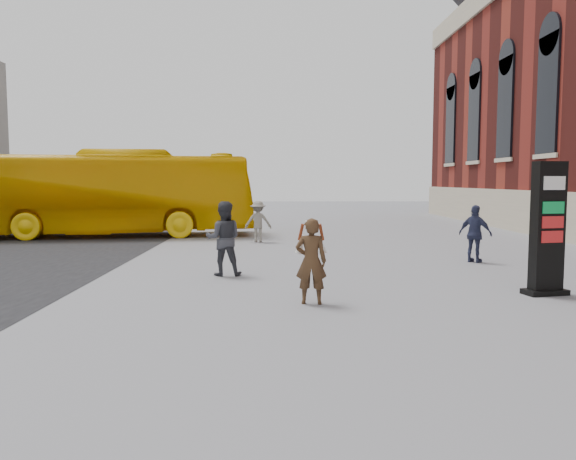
{
  "coord_description": "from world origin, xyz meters",
  "views": [
    {
      "loc": [
        -0.96,
        -9.61,
        2.2
      ],
      "look_at": [
        -0.73,
        1.27,
        1.24
      ],
      "focal_mm": 35.0,
      "sensor_mm": 36.0,
      "label": 1
    }
  ],
  "objects_px": {
    "pedestrian_a": "(224,238)",
    "bus": "(98,194)",
    "pedestrian_b": "(258,222)",
    "pedestrian_c": "(475,234)",
    "info_pylon": "(547,229)",
    "woman": "(311,260)"
  },
  "relations": [
    {
      "from": "woman",
      "to": "pedestrian_a",
      "type": "distance_m",
      "value": 3.57
    },
    {
      "from": "woman",
      "to": "pedestrian_c",
      "type": "distance_m",
      "value": 6.9
    },
    {
      "from": "pedestrian_b",
      "to": "pedestrian_c",
      "type": "bearing_deg",
      "value": 138.5
    },
    {
      "from": "pedestrian_b",
      "to": "info_pylon",
      "type": "bearing_deg",
      "value": 120.94
    },
    {
      "from": "pedestrian_b",
      "to": "bus",
      "type": "bearing_deg",
      "value": -20.05
    },
    {
      "from": "info_pylon",
      "to": "woman",
      "type": "distance_m",
      "value": 4.67
    },
    {
      "from": "info_pylon",
      "to": "pedestrian_c",
      "type": "xyz_separation_m",
      "value": [
        0.15,
        4.3,
        -0.51
      ]
    },
    {
      "from": "bus",
      "to": "pedestrian_c",
      "type": "distance_m",
      "value": 14.46
    },
    {
      "from": "woman",
      "to": "pedestrian_b",
      "type": "bearing_deg",
      "value": -79.23
    },
    {
      "from": "pedestrian_b",
      "to": "pedestrian_c",
      "type": "relative_size",
      "value": 0.95
    },
    {
      "from": "bus",
      "to": "pedestrian_b",
      "type": "distance_m",
      "value": 6.83
    },
    {
      "from": "pedestrian_a",
      "to": "pedestrian_b",
      "type": "height_order",
      "value": "pedestrian_a"
    },
    {
      "from": "bus",
      "to": "pedestrian_b",
      "type": "xyz_separation_m",
      "value": [
        6.38,
        -2.23,
        -0.95
      ]
    },
    {
      "from": "info_pylon",
      "to": "pedestrian_b",
      "type": "bearing_deg",
      "value": 109.43
    },
    {
      "from": "info_pylon",
      "to": "pedestrian_b",
      "type": "relative_size",
      "value": 1.74
    },
    {
      "from": "pedestrian_a",
      "to": "pedestrian_c",
      "type": "relative_size",
      "value": 1.11
    },
    {
      "from": "woman",
      "to": "bus",
      "type": "xyz_separation_m",
      "value": [
        -7.65,
        12.4,
        0.9
      ]
    },
    {
      "from": "info_pylon",
      "to": "pedestrian_b",
      "type": "height_order",
      "value": "info_pylon"
    },
    {
      "from": "info_pylon",
      "to": "pedestrian_a",
      "type": "xyz_separation_m",
      "value": [
        -6.43,
        2.35,
        -0.42
      ]
    },
    {
      "from": "pedestrian_a",
      "to": "bus",
      "type": "bearing_deg",
      "value": -60.53
    },
    {
      "from": "pedestrian_a",
      "to": "pedestrian_b",
      "type": "bearing_deg",
      "value": -97.0
    },
    {
      "from": "pedestrian_b",
      "to": "pedestrian_c",
      "type": "xyz_separation_m",
      "value": [
        6.01,
        -5.17,
        0.04
      ]
    }
  ]
}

